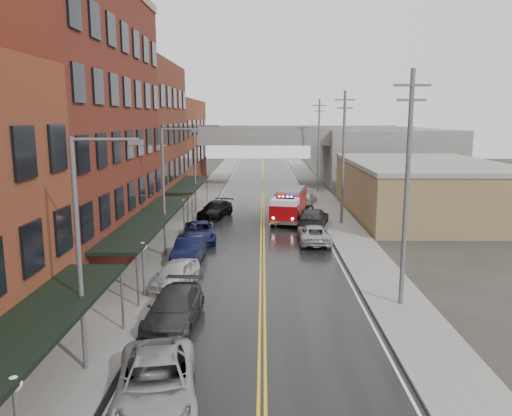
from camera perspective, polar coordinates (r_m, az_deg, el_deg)
name	(u,v)px	position (r m, az deg, el deg)	size (l,w,h in m)	color
road	(263,237)	(40.89, 0.75, -3.36)	(11.00, 160.00, 0.02)	black
sidewalk_left	(174,236)	(41.52, -9.39, -3.20)	(3.00, 160.00, 0.15)	slate
sidewalk_right	(352,237)	(41.52, 10.90, -3.25)	(3.00, 160.00, 0.15)	slate
curb_left	(194,236)	(41.27, -7.13, -3.22)	(0.30, 160.00, 0.15)	gray
curb_right	(332,237)	(41.26, 8.64, -3.26)	(0.30, 160.00, 0.15)	gray
brick_building_b	(59,128)	(35.34, -21.58, 8.51)	(9.00, 20.00, 18.00)	#5B2318
brick_building_c	(130,139)	(52.01, -14.17, 7.60)	(9.00, 15.00, 15.00)	#5D2C1C
brick_building_far	(165,145)	(69.13, -10.40, 7.09)	(9.00, 20.00, 12.00)	brown
tan_building	(422,190)	(52.73, 18.44, 1.95)	(14.00, 22.00, 5.00)	#93784F
right_far_block	(376,154)	(81.94, 13.55, 6.05)	(18.00, 30.00, 8.00)	slate
awning_0	(10,346)	(17.02, -26.28, -13.93)	(2.60, 16.00, 3.09)	black
awning_1	(151,218)	(34.24, -11.89, -1.17)	(2.60, 18.00, 3.09)	black
awning_2	(189,184)	(51.23, -7.64, 2.71)	(2.60, 13.00, 3.09)	black
globe_lamp_0	(16,405)	(15.26, -25.76, -19.61)	(0.44, 0.44, 3.12)	#59595B
globe_lamp_1	(143,257)	(27.52, -12.77, -5.46)	(0.44, 0.44, 3.12)	#59595B
globe_lamp_2	(184,209)	(40.92, -8.24, -0.17)	(0.44, 0.44, 3.12)	#59595B
street_lamp_0	(85,241)	(19.43, -19.00, -3.61)	(2.64, 0.22, 9.00)	#59595B
street_lamp_1	(167,184)	(34.66, -10.14, 2.71)	(2.64, 0.22, 9.00)	#59595B
street_lamp_2	(197,163)	(50.37, -6.72, 5.12)	(2.64, 0.22, 9.00)	#59595B
utility_pole_0	(407,186)	(25.98, 16.86, 2.42)	(1.80, 0.24, 12.00)	#59595B
utility_pole_1	(343,156)	(45.43, 9.94, 5.90)	(1.80, 0.24, 12.00)	#59595B
utility_pole_2	(319,144)	(65.22, 7.17, 7.26)	(1.80, 0.24, 12.00)	#59595B
overpass	(263,144)	(71.83, 0.78, 7.36)	(40.00, 10.00, 7.50)	slate
fire_truck	(289,204)	(47.55, 3.81, 0.46)	(4.34, 8.24, 2.89)	#94060A
parked_car_left_2	(156,382)	(18.24, -11.35, -18.95)	(2.70, 5.86, 1.63)	#97999E
parked_car_left_3	(174,308)	(24.32, -9.34, -11.22)	(2.25, 5.53, 1.61)	#2B2B2E
parked_car_left_4	(176,275)	(29.27, -9.19, -7.52)	(1.84, 4.58, 1.56)	silver
parked_car_left_5	(189,249)	(34.34, -7.65, -4.72)	(1.74, 5.00, 1.65)	black
parked_car_left_6	(200,232)	(39.87, -6.46, -2.70)	(2.46, 5.34, 1.48)	#121846
parked_car_left_7	(216,210)	(48.96, -4.65, -0.18)	(2.23, 5.48, 1.59)	black
parked_car_right_0	(314,234)	(39.18, 6.63, -2.97)	(2.41, 5.22, 1.45)	#9FA2A7
parked_car_right_1	(313,218)	(44.88, 6.56, -1.11)	(2.35, 5.79, 1.68)	#2B2B2E
parked_car_right_2	(307,198)	(56.46, 5.85, 1.11)	(1.66, 4.13, 1.41)	silver
parked_car_right_3	(293,195)	(58.33, 4.31, 1.48)	(1.60, 4.58, 1.51)	black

